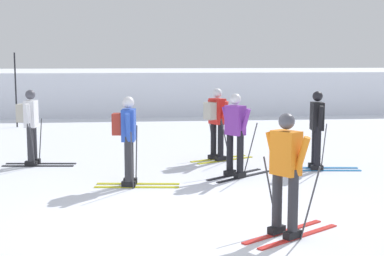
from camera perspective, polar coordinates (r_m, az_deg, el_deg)
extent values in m
plane|color=silver|center=(8.61, -1.91, -9.37)|extent=(120.00, 120.00, 0.00)
cube|color=silver|center=(26.34, -4.73, 3.89)|extent=(80.00, 7.61, 1.77)
cube|color=black|center=(13.42, -14.97, -3.48)|extent=(1.60, 0.26, 0.02)
cube|color=black|center=(13.16, -15.28, -3.71)|extent=(1.60, 0.26, 0.02)
cube|color=black|center=(13.45, -15.60, -3.22)|extent=(0.27, 0.15, 0.10)
cube|color=black|center=(13.18, -15.92, -3.44)|extent=(0.27, 0.15, 0.10)
cylinder|color=#2D2D33|center=(13.37, -15.67, -1.22)|extent=(0.14, 0.14, 0.85)
cylinder|color=#2D2D33|center=(13.11, -15.99, -1.40)|extent=(0.14, 0.14, 0.85)
cube|color=white|center=(13.16, -15.92, 1.38)|extent=(0.28, 0.40, 0.60)
cylinder|color=white|center=(13.40, -15.55, 1.44)|extent=(0.12, 0.26, 0.55)
cylinder|color=white|center=(12.92, -16.14, 1.21)|extent=(0.12, 0.26, 0.55)
sphere|color=#4C4C56|center=(13.13, -15.99, 3.25)|extent=(0.22, 0.22, 0.22)
cylinder|color=#38383D|center=(13.53, -15.04, -1.27)|extent=(0.06, 0.35, 1.02)
cylinder|color=#38383D|center=(12.91, -15.79, -1.71)|extent=(0.06, 0.35, 1.02)
cube|color=#B7B2A3|center=(13.22, -16.80, 1.46)|extent=(0.21, 0.30, 0.40)
cube|color=gold|center=(13.61, 2.69, -3.08)|extent=(1.45, 0.83, 0.02)
cube|color=gold|center=(13.40, 3.40, -3.26)|extent=(1.45, 0.83, 0.02)
cube|color=black|center=(13.52, 2.18, -2.90)|extent=(0.29, 0.23, 0.10)
cube|color=black|center=(13.30, 2.89, -3.08)|extent=(0.29, 0.23, 0.10)
cylinder|color=black|center=(13.44, 2.19, -0.91)|extent=(0.14, 0.14, 0.85)
cylinder|color=black|center=(13.22, 2.91, -1.05)|extent=(0.14, 0.14, 0.85)
cube|color=red|center=(13.25, 2.56, 1.70)|extent=(0.39, 0.45, 0.60)
cylinder|color=red|center=(13.46, 1.99, 1.74)|extent=(0.20, 0.27, 0.55)
cylinder|color=red|center=(13.07, 3.28, 1.56)|extent=(0.20, 0.27, 0.55)
sphere|color=silver|center=(13.22, 2.57, 3.55)|extent=(0.22, 0.22, 0.22)
cylinder|color=#38383D|center=(13.68, 1.97, -0.77)|extent=(0.15, 0.26, 1.09)
cylinder|color=#38383D|center=(13.10, 3.84, -1.14)|extent=(0.15, 0.26, 1.09)
cube|color=#B7B2A3|center=(13.13, 1.82, 1.73)|extent=(0.29, 0.33, 0.40)
cube|color=red|center=(8.19, 9.21, -10.28)|extent=(1.37, 0.98, 0.02)
cube|color=red|center=(8.02, 10.76, -10.69)|extent=(1.37, 0.98, 0.02)
cube|color=black|center=(8.06, 8.52, -10.10)|extent=(0.28, 0.25, 0.10)
cube|color=black|center=(7.89, 10.07, -10.52)|extent=(0.28, 0.25, 0.10)
cylinder|color=#2D2D33|center=(7.93, 8.58, -6.82)|extent=(0.14, 0.14, 0.85)
cylinder|color=#2D2D33|center=(7.76, 10.15, -7.18)|extent=(0.14, 0.14, 0.85)
cube|color=orange|center=(7.72, 9.46, -2.50)|extent=(0.41, 0.45, 0.60)
cylinder|color=orange|center=(7.89, 8.16, -2.35)|extent=(0.22, 0.26, 0.55)
cylinder|color=orange|center=(7.58, 11.00, -2.81)|extent=(0.22, 0.26, 0.55)
sphere|color=#4C4C56|center=(7.65, 9.52, 0.67)|extent=(0.22, 0.22, 0.22)
cylinder|color=#38383D|center=(8.14, 7.94, -6.61)|extent=(0.19, 0.27, 1.05)
cylinder|color=#38383D|center=(7.72, 11.82, -7.49)|extent=(0.19, 0.27, 1.05)
cube|color=#237AC6|center=(12.81, 12.88, -3.93)|extent=(1.60, 0.27, 0.02)
cube|color=#237AC6|center=(12.54, 13.15, -4.18)|extent=(1.60, 0.27, 0.02)
cube|color=black|center=(12.76, 12.23, -3.68)|extent=(0.27, 0.15, 0.10)
cube|color=black|center=(12.49, 12.49, -3.92)|extent=(0.27, 0.15, 0.10)
cylinder|color=black|center=(12.68, 12.29, -1.57)|extent=(0.14, 0.14, 0.85)
cylinder|color=black|center=(12.41, 12.55, -1.77)|extent=(0.14, 0.14, 0.85)
cube|color=black|center=(12.47, 12.49, 1.17)|extent=(0.28, 0.40, 0.60)
cylinder|color=black|center=(12.71, 12.35, 1.24)|extent=(0.12, 0.26, 0.55)
cylinder|color=black|center=(12.23, 12.83, 0.98)|extent=(0.12, 0.26, 0.55)
sphere|color=black|center=(12.43, 12.55, 3.14)|extent=(0.22, 0.22, 0.22)
cylinder|color=#38383D|center=(12.85, 12.59, -1.52)|extent=(0.07, 0.43, 1.07)
cylinder|color=#38383D|center=(12.29, 13.14, -1.94)|extent=(0.07, 0.43, 1.07)
cube|color=black|center=(11.84, 4.31, -4.69)|extent=(1.32, 1.05, 0.02)
cube|color=black|center=(11.66, 5.34, -4.89)|extent=(1.32, 1.05, 0.02)
cube|color=black|center=(11.72, 3.83, -4.51)|extent=(0.28, 0.25, 0.10)
cube|color=black|center=(11.53, 4.85, -4.71)|extent=(0.28, 0.25, 0.10)
cylinder|color=black|center=(11.63, 3.85, -2.22)|extent=(0.14, 0.14, 0.85)
cylinder|color=black|center=(11.44, 4.88, -2.38)|extent=(0.14, 0.14, 0.85)
cube|color=purple|center=(11.45, 4.39, 0.78)|extent=(0.42, 0.45, 0.60)
cylinder|color=purple|center=(11.63, 3.54, 0.83)|extent=(0.23, 0.26, 0.55)
cylinder|color=purple|center=(11.30, 5.40, 0.62)|extent=(0.23, 0.26, 0.55)
sphere|color=silver|center=(11.41, 4.41, 2.93)|extent=(0.22, 0.22, 0.22)
cylinder|color=#38383D|center=(11.81, 3.55, -1.91)|extent=(0.25, 0.31, 1.16)
cylinder|color=#38383D|center=(11.40, 5.87, -2.28)|extent=(0.25, 0.31, 1.16)
cube|color=gold|center=(11.02, -5.45, -5.61)|extent=(1.60, 0.28, 0.02)
cube|color=gold|center=(10.75, -5.61, -5.95)|extent=(1.60, 0.28, 0.02)
cube|color=black|center=(11.02, -6.23, -5.30)|extent=(0.27, 0.15, 0.10)
cube|color=black|center=(10.75, -6.41, -5.62)|extent=(0.27, 0.15, 0.10)
cylinder|color=#2D2D33|center=(10.93, -6.27, -2.87)|extent=(0.14, 0.14, 0.85)
cylinder|color=#2D2D33|center=(10.65, -6.45, -3.13)|extent=(0.14, 0.14, 0.85)
cube|color=#284CB7|center=(10.70, -6.41, 0.30)|extent=(0.28, 0.41, 0.60)
cylinder|color=#284CB7|center=(10.94, -6.14, 0.39)|extent=(0.12, 0.26, 0.55)
cylinder|color=#284CB7|center=(10.45, -6.47, 0.06)|extent=(0.12, 0.26, 0.55)
sphere|color=silver|center=(10.65, -6.44, 2.59)|extent=(0.22, 0.22, 0.22)
cylinder|color=#38383D|center=(11.12, -5.62, -2.64)|extent=(0.06, 0.30, 1.11)
cylinder|color=#38383D|center=(10.44, -6.05, -3.31)|extent=(0.06, 0.30, 1.11)
cube|color=maroon|center=(10.72, -7.52, 0.40)|extent=(0.21, 0.30, 0.40)
cylinder|color=black|center=(20.38, -17.34, 3.67)|extent=(0.05, 0.05, 2.56)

